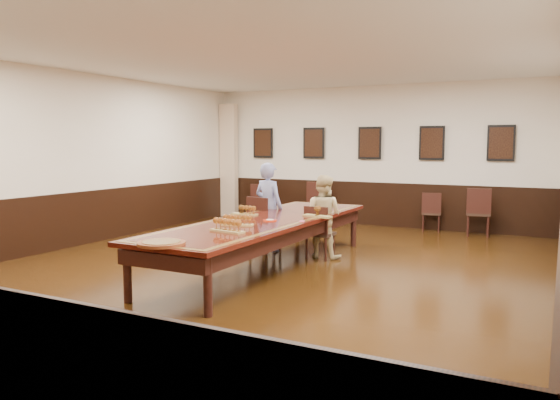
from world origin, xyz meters
The scene contains 23 objects.
floor centered at (0.00, 0.00, -0.01)m, with size 8.00×10.00×0.02m, color black.
ceiling centered at (0.00, 0.00, 3.21)m, with size 8.00×10.00×0.02m, color white.
wall_back centered at (0.00, 5.01, 1.60)m, with size 8.00×0.02×3.20m, color #F2E3CB.
wall_left centered at (-4.01, 0.00, 1.60)m, with size 0.02×10.00×3.20m, color #F2E3CB.
chair_man centered at (-0.62, 1.11, 0.49)m, with size 0.46×0.50×0.98m, color black, non-canonical shape.
chair_woman centered at (0.46, 1.05, 0.44)m, with size 0.41×0.45×0.88m, color black, non-canonical shape.
spare_chair_a centered at (-2.55, 4.46, 0.46)m, with size 0.43×0.47×0.91m, color black, non-canonical shape.
spare_chair_b centered at (-1.14, 4.75, 0.49)m, with size 0.46×0.51×0.99m, color black, non-canonical shape.
spare_chair_c centered at (1.47, 4.75, 0.42)m, with size 0.40×0.43×0.85m, color black, non-canonical shape.
spare_chair_d centered at (2.45, 4.58, 0.50)m, with size 0.46×0.51×0.99m, color black, non-canonical shape.
person_man centered at (-0.60, 1.21, 0.78)m, with size 0.57×0.37×1.56m, color #4351A9.
person_woman centered at (0.46, 1.15, 0.69)m, with size 0.68×0.53×1.38m, color beige.
pink_phone centered at (0.60, 0.05, 0.76)m, with size 0.07×0.14×0.01m, color #DB496E.
curtain centered at (-3.75, 4.82, 1.45)m, with size 0.45×0.18×2.90m, color beige.
wainscoting centered at (0.00, 0.00, 0.50)m, with size 8.00×10.00×1.00m.
conference_table centered at (0.00, 0.00, 0.61)m, with size 1.40×5.00×0.76m.
posters centered at (0.00, 4.94, 1.90)m, with size 6.14×0.04×0.74m.
flight_a centered at (-0.51, 0.29, 0.82)m, with size 0.43×0.13×0.16m.
flight_b centered at (0.60, 0.61, 0.83)m, with size 0.49×0.23×0.18m.
flight_c centered at (-0.02, -0.74, 0.83)m, with size 0.46×0.26×0.16m.
flight_d centered at (0.15, -1.27, 0.84)m, with size 0.51×0.23×0.18m.
red_plate_grp centered at (0.15, -0.12, 0.76)m, with size 0.20×0.20×0.03m.
carved_platter centered at (-0.03, -2.35, 0.77)m, with size 0.57×0.57×0.04m.
Camera 1 is at (3.97, -7.12, 1.90)m, focal length 35.00 mm.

